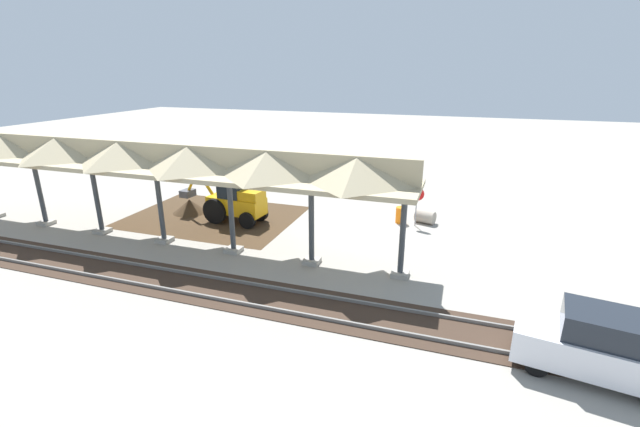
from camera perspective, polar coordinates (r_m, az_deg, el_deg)
name	(u,v)px	position (r m, az deg, el deg)	size (l,w,h in m)	color
ground_plane	(365,229)	(22.90, 6.01, -2.12)	(120.00, 120.00, 0.00)	gray
dirt_work_zone	(213,217)	(25.46, -14.03, -0.41)	(9.47, 7.00, 0.01)	#42301E
platform_canopy	(154,158)	(21.40, -21.25, 6.87)	(24.41, 3.20, 4.90)	#9E998E
rail_tracks	(314,306)	(15.71, -0.85, -12.26)	(60.00, 2.58, 0.15)	slate
stop_sign	(417,198)	(23.38, 12.79, 2.02)	(0.75, 0.15, 2.19)	gray
backhoe	(234,200)	(24.06, -11.40, 1.82)	(5.34, 1.95, 2.82)	orange
dirt_mound	(191,212)	(26.62, -16.88, 0.17)	(4.03, 4.03, 1.56)	#42301E
concrete_pipe	(425,217)	(24.31, 13.84, -0.42)	(1.19, 0.99, 0.71)	#9E9384
distant_parked_car	(601,345)	(14.37, 33.32, -14.49)	(4.43, 2.40, 1.98)	silver
traffic_barrel	(401,215)	(24.01, 10.72, -0.20)	(0.56, 0.56, 0.90)	orange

